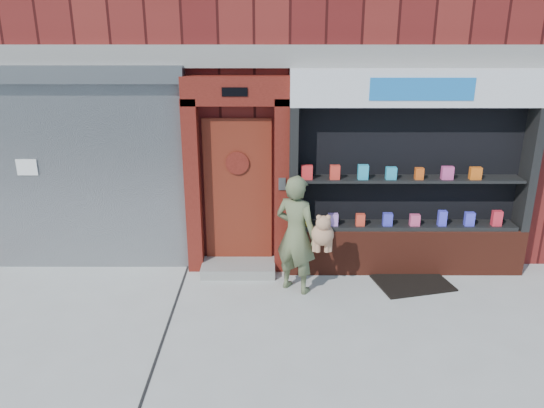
{
  "coord_description": "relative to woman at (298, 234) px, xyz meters",
  "views": [
    {
      "loc": [
        -0.23,
        -5.54,
        3.62
      ],
      "look_at": [
        -0.24,
        1.0,
        1.34
      ],
      "focal_mm": 35.0,
      "sensor_mm": 36.0,
      "label": 1
    }
  ],
  "objects": [
    {
      "name": "ground",
      "position": [
        -0.12,
        -1.16,
        -0.85
      ],
      "size": [
        80.0,
        80.0,
        0.0
      ],
      "primitive_type": "plane",
      "color": "#9E9E99",
      "rests_on": "ground"
    },
    {
      "name": "building",
      "position": [
        -0.12,
        4.83,
        3.15
      ],
      "size": [
        12.0,
        8.16,
        8.0
      ],
      "color": "#551413",
      "rests_on": "ground"
    },
    {
      "name": "shutter_bay",
      "position": [
        -3.12,
        0.76,
        0.87
      ],
      "size": [
        3.1,
        0.3,
        3.04
      ],
      "color": "gray",
      "rests_on": "ground"
    },
    {
      "name": "red_door_bay",
      "position": [
        -0.87,
        0.7,
        0.61
      ],
      "size": [
        1.52,
        0.58,
        2.9
      ],
      "color": "#4D120D",
      "rests_on": "ground"
    },
    {
      "name": "pharmacy_bay",
      "position": [
        1.63,
        0.65,
        0.53
      ],
      "size": [
        3.5,
        0.41,
        3.0
      ],
      "color": "#5D2216",
      "rests_on": "ground"
    },
    {
      "name": "woman",
      "position": [
        0.0,
        0.0,
        0.0
      ],
      "size": [
        0.87,
        0.67,
        1.68
      ],
      "color": "#5B6542",
      "rests_on": "ground"
    },
    {
      "name": "doormat",
      "position": [
        1.68,
        0.18,
        -0.83
      ],
      "size": [
        1.18,
        0.95,
        0.03
      ],
      "primitive_type": "cube",
      "rotation": [
        0.0,
        0.0,
        0.24
      ],
      "color": "black",
      "rests_on": "ground"
    }
  ]
}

